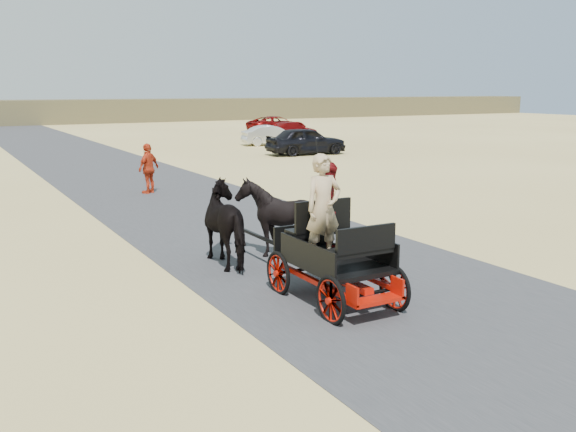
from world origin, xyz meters
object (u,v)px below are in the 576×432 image
car_a (306,141)px  car_b (272,135)px  car_c (292,131)px  car_d (277,125)px  horse_right (278,218)px  pedestrian (149,168)px  horse_left (231,224)px  carriage (334,281)px

car_a → car_b: car_a is taller
car_a → car_c: 10.81m
car_b → car_d: car_d is taller
horse_right → pedestrian: bearing=-91.1°
horse_left → horse_right: (1.10, 0.00, 0.00)m
carriage → horse_right: size_ratio=1.41×
car_c → car_d: size_ratio=0.86×
pedestrian → car_c: pedestrian is taller
car_a → horse_right: bearing=151.3°
carriage → car_a: 24.65m
carriage → car_d: 41.86m
horse_left → pedestrian: bearing=-97.5°
car_a → horse_left: bearing=149.0°
car_b → car_c: car_b is taller
horse_right → car_c: horse_right is taller
pedestrian → car_d: 30.66m
car_d → car_c: bearing=160.4°
horse_right → car_c: bearing=-120.1°
pedestrian → car_b: 19.52m
horse_left → car_a: 22.40m
car_b → car_d: 11.26m
horse_right → car_d: size_ratio=0.35×
horse_right → car_a: 21.80m
carriage → car_b: car_b is taller
horse_left → pedestrian: 9.77m
carriage → horse_left: size_ratio=1.20×
horse_right → car_a: size_ratio=0.39×
car_b → car_c: 5.04m
car_b → pedestrian: bearing=150.6°
car_b → car_a: bearing=-179.7°
horse_left → car_b: horse_left is taller
carriage → horse_left: 3.09m
horse_left → car_a: bearing=-124.8°
horse_left → car_a: horse_left is taller
carriage → pedestrian: 12.71m
horse_left → horse_right: bearing=-180.0°
car_b → carriage: bearing=165.1°
car_a → car_c: car_a is taller
horse_right → car_d: 38.94m
pedestrian → car_a: bearing=-178.5°
pedestrian → car_b: size_ratio=0.45×
carriage → car_d: bearing=63.0°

